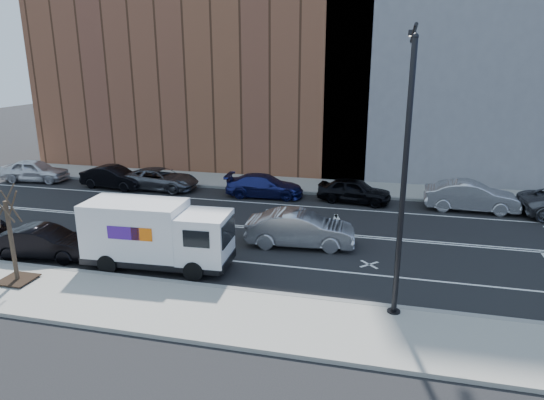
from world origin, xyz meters
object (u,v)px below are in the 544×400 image
at_px(fedex_van, 156,234).
at_px(far_parked_a, 35,171).
at_px(driving_sedan, 300,229).
at_px(far_parked_b, 114,177).

xyz_separation_m(fedex_van, far_parked_a, (-15.01, 11.35, -0.68)).
relative_size(fedex_van, driving_sedan, 1.24).
distance_m(fedex_van, driving_sedan, 6.52).
xyz_separation_m(far_parked_a, far_parked_b, (6.34, -0.29, -0.04)).
bearing_deg(driving_sedan, far_parked_a, 64.43).
distance_m(fedex_van, far_parked_b, 14.07).
bearing_deg(fedex_van, far_parked_a, 140.06).
bearing_deg(driving_sedan, fedex_van, 120.32).
height_order(far_parked_a, driving_sedan, driving_sedan).
bearing_deg(fedex_van, driving_sedan, 32.53).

